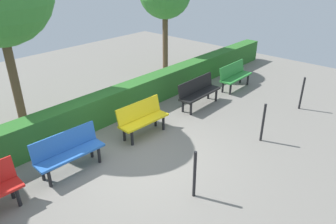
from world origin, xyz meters
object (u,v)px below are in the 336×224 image
object	(u,v)px
bench_black	(199,91)
bench_blue	(68,150)
bench_yellow	(142,117)
bench_green	(235,75)

from	to	relation	value
bench_black	bench_blue	xyz separation A→B (m)	(4.46, -0.07, -0.00)
bench_black	bench_yellow	size ratio (longest dim) A/B	1.16
bench_black	bench_green	bearing A→B (deg)	178.20
bench_green	bench_black	xyz separation A→B (m)	(2.02, -0.04, 0.00)
bench_green	bench_black	distance (m)	2.02
bench_green	bench_blue	world-z (taller)	bench_blue
bench_black	bench_yellow	bearing A→B (deg)	-0.98
bench_green	bench_black	bearing A→B (deg)	-1.80
bench_yellow	bench_blue	distance (m)	2.09
bench_green	bench_blue	bearing A→B (deg)	-1.62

